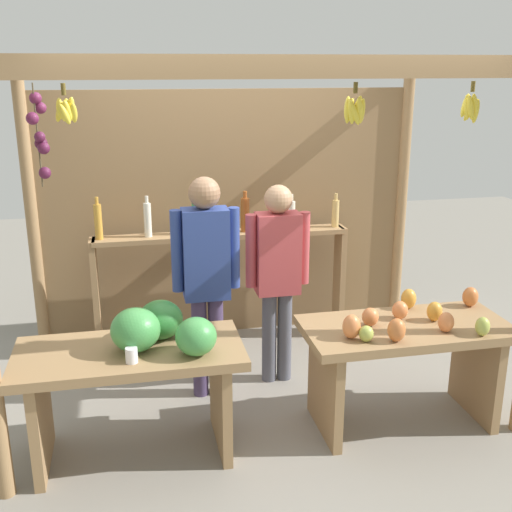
% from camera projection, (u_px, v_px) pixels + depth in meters
% --- Properties ---
extents(ground_plane, '(12.00, 12.00, 0.00)m').
position_uv_depth(ground_plane, '(251.00, 382.00, 4.83)').
color(ground_plane, gray).
rests_on(ground_plane, ground).
extents(market_stall, '(3.36, 2.12, 2.39)m').
position_uv_depth(market_stall, '(238.00, 193.00, 4.87)').
color(market_stall, '#99754C').
rests_on(market_stall, ground).
extents(fruit_counter_left, '(1.36, 0.64, 0.98)m').
position_uv_depth(fruit_counter_left, '(141.00, 361.00, 3.77)').
color(fruit_counter_left, '#99754C').
rests_on(fruit_counter_left, ground).
extents(fruit_counter_right, '(1.36, 0.66, 0.87)m').
position_uv_depth(fruit_counter_right, '(405.00, 348.00, 4.13)').
color(fruit_counter_right, '#99754C').
rests_on(fruit_counter_right, ground).
extents(bottle_shelf_unit, '(2.16, 0.22, 1.35)m').
position_uv_depth(bottle_shelf_unit, '(221.00, 256.00, 5.28)').
color(bottle_shelf_unit, '#99754C').
rests_on(bottle_shelf_unit, ground).
extents(vendor_man, '(0.48, 0.22, 1.62)m').
position_uv_depth(vendor_man, '(206.00, 269.00, 4.38)').
color(vendor_man, '#47385C').
rests_on(vendor_man, ground).
extents(vendor_woman, '(0.48, 0.21, 1.53)m').
position_uv_depth(vendor_woman, '(278.00, 268.00, 4.62)').
color(vendor_woman, '#545561').
rests_on(vendor_woman, ground).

